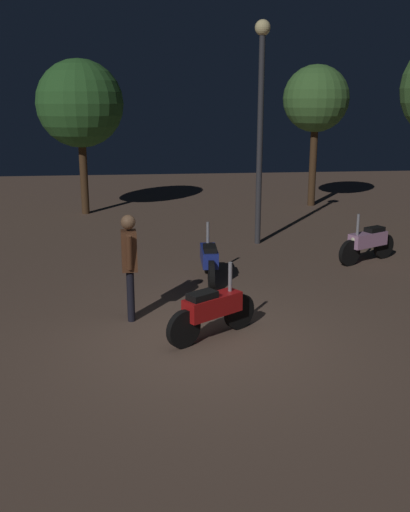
# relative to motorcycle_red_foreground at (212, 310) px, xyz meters

# --- Properties ---
(ground_plane) EXTENTS (40.00, 40.00, 0.00)m
(ground_plane) POSITION_rel_motorcycle_red_foreground_xyz_m (-0.14, -0.20, -0.44)
(ground_plane) COLOR brown
(motorcycle_red_foreground) EXTENTS (1.43, 1.01, 1.11)m
(motorcycle_red_foreground) POSITION_rel_motorcycle_red_foreground_xyz_m (0.00, 0.00, 0.00)
(motorcycle_red_foreground) COLOR black
(motorcycle_red_foreground) RESTS_ON ground_plane
(motorcycle_blue_parked_left) EXTENTS (0.34, 1.66, 1.11)m
(motorcycle_blue_parked_left) POSITION_rel_motorcycle_red_foreground_xyz_m (0.29, 2.80, 0.00)
(motorcycle_blue_parked_left) COLOR black
(motorcycle_blue_parked_left) RESTS_ON ground_plane
(motorcycle_pink_parked_right) EXTENTS (1.52, 0.85, 1.11)m
(motorcycle_pink_parked_right) POSITION_rel_motorcycle_red_foreground_xyz_m (3.91, 3.77, 0.00)
(motorcycle_pink_parked_right) COLOR black
(motorcycle_pink_parked_right) RESTS_ON ground_plane
(person_rider_beside) EXTENTS (0.26, 0.67, 1.73)m
(person_rider_beside) POSITION_rel_motorcycle_red_foreground_xyz_m (-1.22, 0.89, 0.60)
(person_rider_beside) COLOR black
(person_rider_beside) RESTS_ON ground_plane
(streetlamp_near) EXTENTS (0.36, 0.36, 5.22)m
(streetlamp_near) POSITION_rel_motorcycle_red_foreground_xyz_m (1.85, 5.71, 2.86)
(streetlamp_near) COLOR #38383D
(streetlamp_near) RESTS_ON ground_plane
(tree_left_bg) EXTENTS (2.60, 2.60, 4.65)m
(tree_left_bg) POSITION_rel_motorcycle_red_foreground_xyz_m (-2.74, 10.14, 2.89)
(tree_left_bg) COLOR #4C331E
(tree_left_bg) RESTS_ON ground_plane
(tree_right_bg) EXTENTS (2.14, 2.14, 4.56)m
(tree_right_bg) POSITION_rel_motorcycle_red_foreground_xyz_m (4.73, 10.77, 3.02)
(tree_right_bg) COLOR #4C331E
(tree_right_bg) RESTS_ON ground_plane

